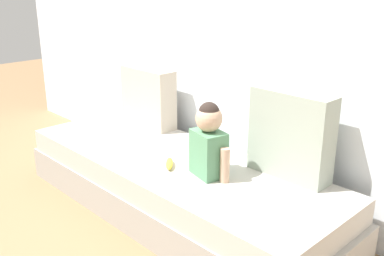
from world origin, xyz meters
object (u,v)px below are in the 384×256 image
at_px(banana, 169,164).
at_px(couch, 175,186).
at_px(toddler, 209,140).
at_px(throw_pillow_left, 148,97).
at_px(throw_pillow_right, 291,135).

bearing_deg(banana, couch, 123.12).
bearing_deg(couch, toddler, -3.67).
distance_m(throw_pillow_left, throw_pillow_right, 1.31).
relative_size(couch, throw_pillow_left, 4.91).
bearing_deg(throw_pillow_right, couch, -154.28).
xyz_separation_m(throw_pillow_right, banana, (-0.58, -0.42, -0.24)).
height_order(throw_pillow_right, banana, throw_pillow_right).
bearing_deg(throw_pillow_right, toddler, -134.80).
relative_size(couch, throw_pillow_right, 4.63).
xyz_separation_m(toddler, banana, (-0.25, -0.09, -0.20)).
height_order(throw_pillow_left, banana, throw_pillow_left).
distance_m(couch, throw_pillow_right, 0.85).
height_order(couch, toddler, toddler).
bearing_deg(toddler, throw_pillow_left, 161.00).
relative_size(toddler, banana, 2.64).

